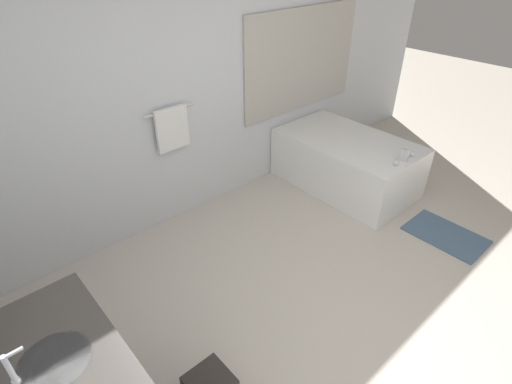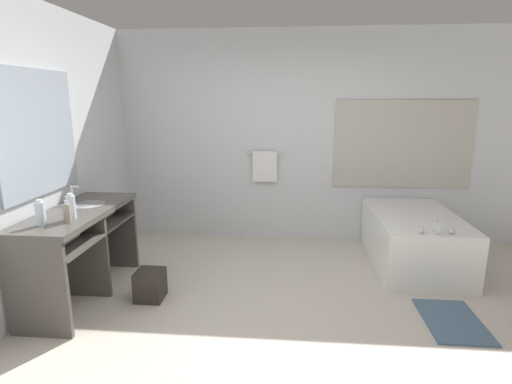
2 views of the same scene
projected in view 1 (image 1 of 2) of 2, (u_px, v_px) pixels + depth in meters
name	position (u px, v px, depth m)	size (l,w,h in m)	color
ground_plane	(376.00, 328.00, 2.96)	(16.00, 16.00, 0.00)	beige
wall_back_with_blinds	(196.00, 79.00, 3.65)	(7.40, 0.13, 2.70)	silver
sink_faucet	(11.00, 370.00, 1.66)	(0.09, 0.04, 0.18)	silver
bathtub	(346.00, 160.00, 4.49)	(0.90, 1.52, 0.70)	white
bath_mat	(445.00, 235.00, 3.87)	(0.47, 0.71, 0.02)	slate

